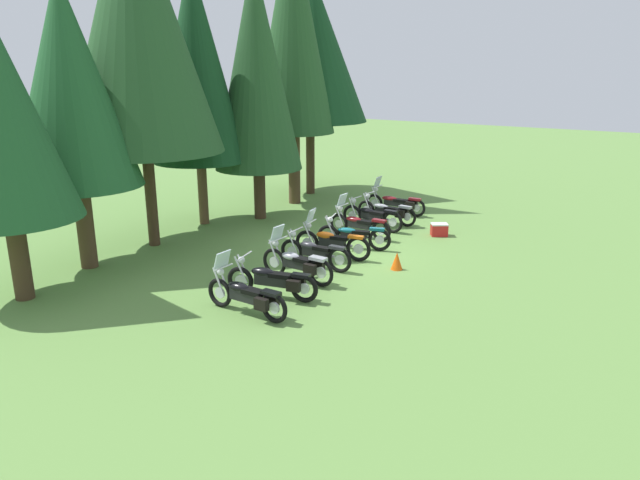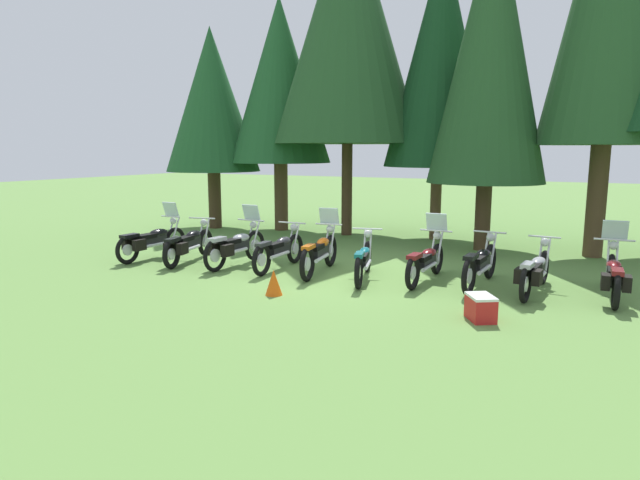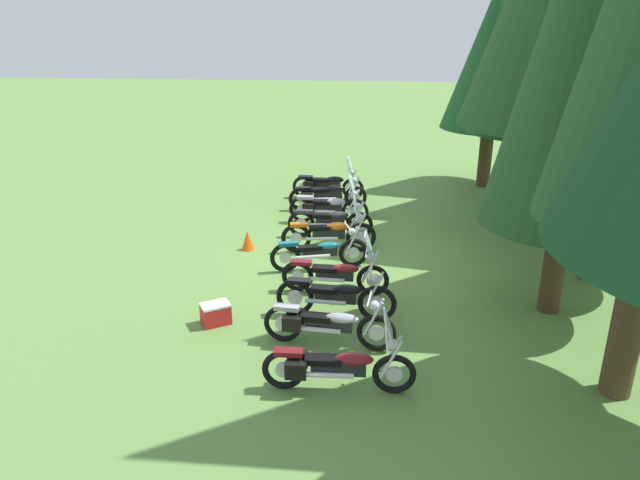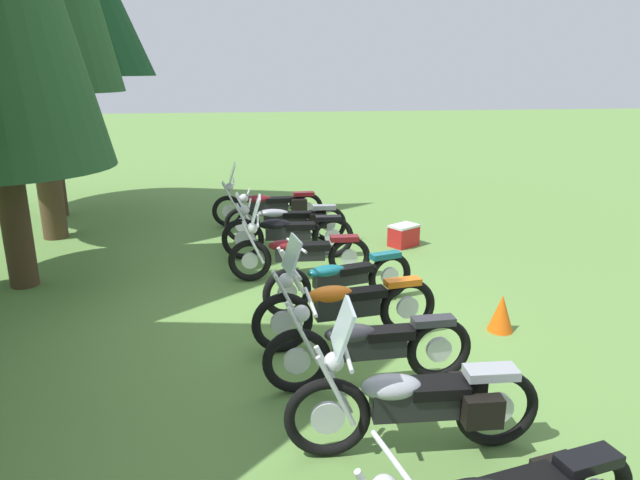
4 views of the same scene
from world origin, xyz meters
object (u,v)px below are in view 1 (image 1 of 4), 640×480
motorcycle_1 (273,280)px  pine_tree_2 (136,23)px  motorcycle_8 (388,211)px  pine_tree_1 (69,84)px  pine_tree_6 (310,46)px  motorcycle_3 (315,252)px  pine_tree_3 (195,63)px  motorcycle_6 (359,224)px  pine_tree_5 (293,26)px  traffic_cone (397,261)px  picnic_cooler (439,230)px  motorcycle_2 (298,263)px  motorcycle_7 (372,216)px  motorcycle_9 (396,202)px  pine_tree_4 (256,66)px  motorcycle_5 (353,235)px  motorcycle_0 (247,295)px  motorcycle_4 (331,242)px

motorcycle_1 → pine_tree_2: (1.61, 5.63, 5.97)m
motorcycle_8 → pine_tree_1: (-8.47, 4.97, 4.41)m
motorcycle_8 → pine_tree_6: 7.97m
motorcycle_3 → pine_tree_3: bearing=-20.3°
motorcycle_6 → pine_tree_5: size_ratio=0.21×
traffic_cone → motorcycle_6: bearing=46.4°
pine_tree_2 → traffic_cone: 9.71m
pine_tree_6 → picnic_cooler: bearing=-115.7°
motorcycle_6 → pine_tree_5: 8.23m
motorcycle_3 → pine_tree_1: size_ratio=0.29×
motorcycle_2 → motorcycle_7: size_ratio=0.96×
motorcycle_9 → pine_tree_6: pine_tree_6 is taller
motorcycle_8 → pine_tree_4: bearing=28.2°
pine_tree_1 → traffic_cone: bearing=-60.1°
motorcycle_5 → pine_tree_1: size_ratio=0.29×
motorcycle_6 → motorcycle_8: bearing=-88.9°
pine_tree_5 → picnic_cooler: 9.37m
motorcycle_5 → pine_tree_6: bearing=-64.4°
pine_tree_1 → traffic_cone: (4.17, -7.25, -4.60)m
motorcycle_0 → motorcycle_4: size_ratio=0.98×
motorcycle_0 → motorcycle_9: motorcycle_0 is taller
motorcycle_4 → pine_tree_4: size_ratio=0.26×
pine_tree_2 → pine_tree_3: size_ratio=1.17×
motorcycle_6 → pine_tree_2: pine_tree_2 is taller
pine_tree_1 → pine_tree_5: 9.59m
motorcycle_4 → motorcycle_5: 1.08m
motorcycle_1 → pine_tree_3: pine_tree_3 is taller
pine_tree_3 → traffic_cone: size_ratio=17.81×
motorcycle_3 → pine_tree_5: size_ratio=0.21×
motorcycle_7 → motorcycle_9: motorcycle_9 is taller
motorcycle_5 → traffic_cone: bearing=135.9°
motorcycle_0 → motorcycle_8: bearing=-82.8°
pine_tree_1 → pine_tree_4: pine_tree_4 is taller
motorcycle_9 → motorcycle_7: bearing=92.4°
motorcycle_3 → pine_tree_5: pine_tree_5 is taller
motorcycle_0 → pine_tree_4: size_ratio=0.26×
motorcycle_6 → motorcycle_3: bearing=98.6°
pine_tree_2 → motorcycle_1: bearing=-106.0°
motorcycle_1 → pine_tree_5: (8.62, 5.15, 6.22)m
pine_tree_2 → motorcycle_3: bearing=-82.1°
pine_tree_6 → picnic_cooler: pine_tree_6 is taller
motorcycle_9 → pine_tree_6: bearing=-19.3°
motorcycle_5 → pine_tree_1: (-5.19, 5.37, 4.42)m
pine_tree_1 → pine_tree_6: pine_tree_6 is taller
motorcycle_2 → motorcycle_3: 1.10m
motorcycle_3 → picnic_cooler: motorcycle_3 is taller
pine_tree_5 → motorcycle_4: bearing=-137.9°
motorcycle_8 → traffic_cone: (-4.29, -2.29, -0.19)m
pine_tree_2 → motorcycle_7: bearing=-43.9°
pine_tree_1 → pine_tree_6: size_ratio=0.83×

